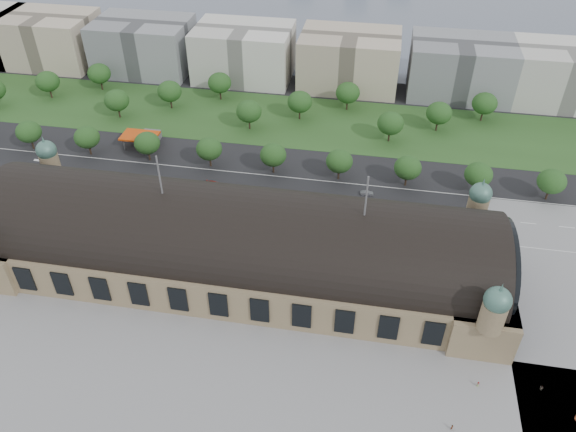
% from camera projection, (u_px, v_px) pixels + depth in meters
% --- Properties ---
extents(ground, '(900.00, 900.00, 0.00)m').
position_uv_depth(ground, '(239.00, 270.00, 166.03)').
color(ground, black).
rests_on(ground, ground).
extents(station, '(150.00, 48.40, 44.30)m').
position_uv_depth(station, '(237.00, 244.00, 159.68)').
color(station, '#8B7556').
rests_on(station, ground).
extents(plaza_south, '(190.00, 48.00, 0.12)m').
position_uv_depth(plaza_south, '(235.00, 404.00, 130.58)').
color(plaza_south, gray).
rests_on(plaza_south, ground).
extents(road_slab, '(260.00, 26.00, 0.10)m').
position_uv_depth(road_slab, '(210.00, 190.00, 198.20)').
color(road_slab, black).
rests_on(road_slab, ground).
extents(grass_belt, '(300.00, 45.00, 0.10)m').
position_uv_depth(grass_belt, '(257.00, 118.00, 240.10)').
color(grass_belt, '#2A4F1F').
rests_on(grass_belt, ground).
extents(petrol_station, '(14.00, 13.00, 5.05)m').
position_uv_depth(petrol_station, '(146.00, 136.00, 222.17)').
color(petrol_station, '#C9400B').
rests_on(petrol_station, ground).
extents(office_1, '(45.00, 32.00, 24.00)m').
position_uv_depth(office_1, '(49.00, 39.00, 279.46)').
color(office_1, '#C2B198').
rests_on(office_1, ground).
extents(office_2, '(45.00, 32.00, 24.00)m').
position_uv_depth(office_2, '(144.00, 46.00, 272.59)').
color(office_2, gray).
rests_on(office_2, ground).
extents(office_3, '(45.00, 32.00, 24.00)m').
position_uv_depth(office_3, '(244.00, 53.00, 265.72)').
color(office_3, silver).
rests_on(office_3, ground).
extents(office_4, '(45.00, 32.00, 24.00)m').
position_uv_depth(office_4, '(349.00, 60.00, 258.85)').
color(office_4, '#C2B198').
rests_on(office_4, ground).
extents(office_5, '(45.00, 32.00, 24.00)m').
position_uv_depth(office_5, '(460.00, 68.00, 251.98)').
color(office_5, gray).
rests_on(office_5, ground).
extents(office_6, '(45.00, 32.00, 24.00)m').
position_uv_depth(office_6, '(566.00, 75.00, 245.80)').
color(office_6, silver).
rests_on(office_6, ground).
extents(tree_row_1, '(9.60, 9.60, 11.52)m').
position_uv_depth(tree_row_1, '(29.00, 132.00, 215.67)').
color(tree_row_1, '#2D2116').
rests_on(tree_row_1, ground).
extents(tree_row_2, '(9.60, 9.60, 11.52)m').
position_uv_depth(tree_row_2, '(87.00, 137.00, 212.37)').
color(tree_row_2, '#2D2116').
rests_on(tree_row_2, ground).
extents(tree_row_3, '(9.60, 9.60, 11.52)m').
position_uv_depth(tree_row_3, '(147.00, 143.00, 209.08)').
color(tree_row_3, '#2D2116').
rests_on(tree_row_3, ground).
extents(tree_row_4, '(9.60, 9.60, 11.52)m').
position_uv_depth(tree_row_4, '(209.00, 149.00, 205.78)').
color(tree_row_4, '#2D2116').
rests_on(tree_row_4, ground).
extents(tree_row_5, '(9.60, 9.60, 11.52)m').
position_uv_depth(tree_row_5, '(273.00, 155.00, 202.48)').
color(tree_row_5, '#2D2116').
rests_on(tree_row_5, ground).
extents(tree_row_6, '(9.60, 9.60, 11.52)m').
position_uv_depth(tree_row_6, '(339.00, 161.00, 199.18)').
color(tree_row_6, '#2D2116').
rests_on(tree_row_6, ground).
extents(tree_row_7, '(9.60, 9.60, 11.52)m').
position_uv_depth(tree_row_7, '(408.00, 168.00, 195.89)').
color(tree_row_7, '#2D2116').
rests_on(tree_row_7, ground).
extents(tree_row_8, '(9.60, 9.60, 11.52)m').
position_uv_depth(tree_row_8, '(479.00, 174.00, 192.59)').
color(tree_row_8, '#2D2116').
rests_on(tree_row_8, ground).
extents(tree_row_9, '(9.60, 9.60, 11.52)m').
position_uv_depth(tree_row_9, '(552.00, 181.00, 189.29)').
color(tree_row_9, '#2D2116').
rests_on(tree_row_9, ground).
extents(tree_belt_1, '(10.40, 10.40, 12.48)m').
position_uv_depth(tree_belt_1, '(47.00, 81.00, 249.87)').
color(tree_belt_1, '#2D2116').
rests_on(tree_belt_1, ground).
extents(tree_belt_2, '(10.40, 10.40, 12.48)m').
position_uv_depth(tree_belt_2, '(99.00, 73.00, 256.55)').
color(tree_belt_2, '#2D2116').
rests_on(tree_belt_2, ground).
extents(tree_belt_3, '(10.40, 10.40, 12.48)m').
position_uv_depth(tree_belt_3, '(117.00, 100.00, 235.36)').
color(tree_belt_3, '#2D2116').
rests_on(tree_belt_3, ground).
extents(tree_belt_4, '(10.40, 10.40, 12.48)m').
position_uv_depth(tree_belt_4, '(170.00, 91.00, 242.04)').
color(tree_belt_4, '#2D2116').
rests_on(tree_belt_4, ground).
extents(tree_belt_5, '(10.40, 10.40, 12.48)m').
position_uv_depth(tree_belt_5, '(220.00, 83.00, 248.72)').
color(tree_belt_5, '#2D2116').
rests_on(tree_belt_5, ground).
extents(tree_belt_6, '(10.40, 10.40, 12.48)m').
position_uv_depth(tree_belt_6, '(249.00, 111.00, 227.53)').
color(tree_belt_6, '#2D2116').
rests_on(tree_belt_6, ground).
extents(tree_belt_7, '(10.40, 10.40, 12.48)m').
position_uv_depth(tree_belt_7, '(300.00, 102.00, 234.21)').
color(tree_belt_7, '#2D2116').
rests_on(tree_belt_7, ground).
extents(tree_belt_8, '(10.40, 10.40, 12.48)m').
position_uv_depth(tree_belt_8, '(348.00, 93.00, 240.89)').
color(tree_belt_8, '#2D2116').
rests_on(tree_belt_8, ground).
extents(tree_belt_9, '(10.40, 10.40, 12.48)m').
position_uv_depth(tree_belt_9, '(391.00, 123.00, 219.69)').
color(tree_belt_9, '#2D2116').
rests_on(tree_belt_9, ground).
extents(tree_belt_10, '(10.40, 10.40, 12.48)m').
position_uv_depth(tree_belt_10, '(439.00, 113.00, 226.38)').
color(tree_belt_10, '#2D2116').
rests_on(tree_belt_10, ground).
extents(tree_belt_11, '(10.40, 10.40, 12.48)m').
position_uv_depth(tree_belt_11, '(485.00, 103.00, 233.06)').
color(tree_belt_11, '#2D2116').
rests_on(tree_belt_11, ground).
extents(traffic_car_2, '(5.76, 3.17, 1.53)m').
position_uv_depth(traffic_car_2, '(96.00, 180.00, 201.54)').
color(traffic_car_2, black).
rests_on(traffic_car_2, ground).
extents(traffic_car_3, '(5.17, 2.18, 1.49)m').
position_uv_depth(traffic_car_3, '(213.00, 183.00, 200.16)').
color(traffic_car_3, maroon).
rests_on(traffic_car_3, ground).
extents(traffic_car_4, '(4.38, 2.02, 1.45)m').
position_uv_depth(traffic_car_4, '(257.00, 202.00, 191.26)').
color(traffic_car_4, '#1A2049').
rests_on(traffic_car_4, ground).
extents(traffic_car_5, '(4.59, 1.94, 1.47)m').
position_uv_depth(traffic_car_5, '(367.00, 193.00, 195.43)').
color(traffic_car_5, slate).
rests_on(traffic_car_5, ground).
extents(traffic_car_6, '(5.58, 2.73, 1.53)m').
position_uv_depth(traffic_car_6, '(466.00, 215.00, 185.80)').
color(traffic_car_6, silver).
rests_on(traffic_car_6, ground).
extents(parked_car_0, '(4.24, 3.64, 1.38)m').
position_uv_depth(parked_car_0, '(39.00, 194.00, 195.24)').
color(parked_car_0, black).
rests_on(parked_car_0, ground).
extents(parked_car_1, '(5.94, 4.71, 1.50)m').
position_uv_depth(parked_car_1, '(55.00, 194.00, 194.76)').
color(parked_car_1, maroon).
rests_on(parked_car_1, ground).
extents(parked_car_2, '(5.72, 4.55, 1.55)m').
position_uv_depth(parked_car_2, '(89.00, 198.00, 193.05)').
color(parked_car_2, '#1F1A48').
rests_on(parked_car_2, ground).
extents(parked_car_3, '(4.62, 3.90, 1.49)m').
position_uv_depth(parked_car_3, '(97.00, 207.00, 189.30)').
color(parked_car_3, '#5A5E62').
rests_on(parked_car_3, ground).
extents(parked_car_4, '(4.53, 3.64, 1.45)m').
position_uv_depth(parked_car_4, '(94.00, 199.00, 192.81)').
color(parked_car_4, '#BDBEC0').
rests_on(parked_car_4, ground).
extents(parked_car_5, '(5.87, 4.95, 1.49)m').
position_uv_depth(parked_car_5, '(148.00, 210.00, 187.90)').
color(parked_car_5, gray).
rests_on(parked_car_5, ground).
extents(parked_car_6, '(4.65, 3.88, 1.27)m').
position_uv_depth(parked_car_6, '(202.00, 211.00, 187.60)').
color(parked_car_6, black).
rests_on(parked_car_6, ground).
extents(bus_west, '(10.70, 2.61, 2.97)m').
position_uv_depth(bus_west, '(280.00, 204.00, 188.99)').
color(bus_west, red).
rests_on(bus_west, ground).
extents(bus_mid, '(11.08, 3.66, 3.03)m').
position_uv_depth(bus_mid, '(244.00, 201.00, 190.65)').
color(bus_mid, '#BFB1AF').
rests_on(bus_mid, ground).
extents(bus_east, '(10.54, 2.96, 2.90)m').
position_uv_depth(bus_east, '(292.00, 215.00, 184.47)').
color(bus_east, beige).
rests_on(bus_east, ground).
extents(pedestrian_0, '(0.80, 0.48, 1.60)m').
position_uv_depth(pedestrian_0, '(478.00, 384.00, 133.89)').
color(pedestrian_0, gray).
rests_on(pedestrian_0, ground).
extents(pedestrian_1, '(0.71, 0.77, 1.77)m').
position_uv_depth(pedestrian_1, '(452.00, 427.00, 124.96)').
color(pedestrian_1, gray).
rests_on(pedestrian_1, ground).
extents(pedestrian_2, '(0.77, 0.96, 1.72)m').
position_uv_depth(pedestrian_2, '(541.00, 388.00, 133.05)').
color(pedestrian_2, gray).
rests_on(pedestrian_2, ground).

